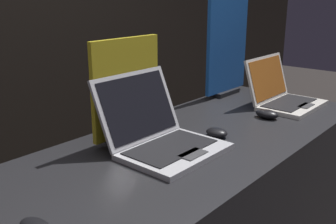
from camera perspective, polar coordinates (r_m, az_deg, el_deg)
name	(u,v)px	position (r m, az deg, el deg)	size (l,w,h in m)	color
laptop_middle	(160,133)	(1.44, -1.17, -3.08)	(0.37, 0.38, 0.27)	#B7B7BC
mouse_middle	(217,133)	(1.59, 7.09, -2.97)	(0.07, 0.09, 0.04)	black
promo_stand_middle	(127,92)	(1.52, -6.02, 2.85)	(0.33, 0.07, 0.40)	black
laptop_back	(282,94)	(2.09, 16.27, 2.46)	(0.36, 0.31, 0.24)	silver
mouse_back	(267,114)	(1.87, 14.17, -0.28)	(0.07, 0.11, 0.04)	black
promo_stand_back	(227,50)	(2.21, 8.57, 8.93)	(0.36, 0.07, 0.53)	black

